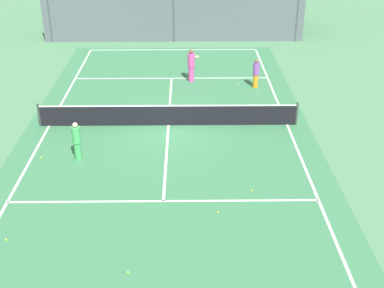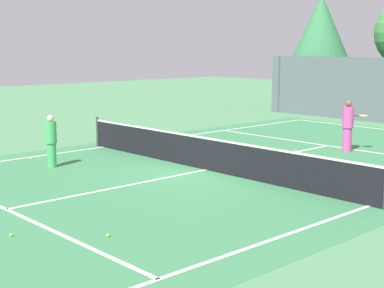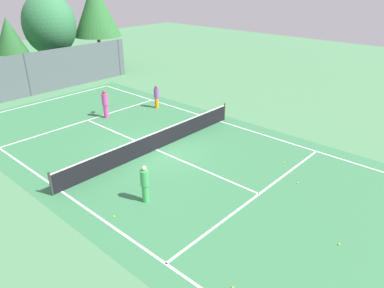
% 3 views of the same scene
% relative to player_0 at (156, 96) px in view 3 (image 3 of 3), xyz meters
% --- Properties ---
extents(ground_plane, '(80.00, 80.00, 0.00)m').
position_rel_player_0_xyz_m(ground_plane, '(-4.61, -4.89, -0.81)').
color(ground_plane, '#4C8456').
extents(court_surface, '(13.00, 25.00, 0.01)m').
position_rel_player_0_xyz_m(court_surface, '(-4.61, -4.89, -0.81)').
color(court_surface, '#387A4C').
rests_on(court_surface, ground_plane).
extents(tennis_net, '(11.90, 0.10, 1.10)m').
position_rel_player_0_xyz_m(tennis_net, '(-4.61, -4.89, -0.30)').
color(tennis_net, '#333833').
rests_on(tennis_net, ground_plane).
extents(perimeter_fence, '(18.00, 0.12, 3.20)m').
position_rel_player_0_xyz_m(perimeter_fence, '(-4.61, 9.11, 0.79)').
color(perimeter_fence, '#515B60').
rests_on(perimeter_fence, ground_plane).
extents(tree_2, '(4.38, 4.81, 7.13)m').
position_rel_player_0_xyz_m(tree_2, '(-0.13, 13.21, 3.68)').
color(tree_2, brown).
rests_on(tree_2, ground_plane).
extents(tree_3, '(4.35, 4.35, 7.93)m').
position_rel_player_0_xyz_m(tree_3, '(4.30, 12.61, 4.69)').
color(tree_3, brown).
rests_on(tree_3, ground_plane).
extents(tree_4, '(2.61, 2.61, 5.36)m').
position_rel_player_0_xyz_m(tree_4, '(-3.47, 13.74, 3.05)').
color(tree_4, brown).
rests_on(tree_4, ground_plane).
extents(player_0, '(0.34, 0.34, 1.59)m').
position_rel_player_0_xyz_m(player_0, '(0.00, 0.00, 0.00)').
color(player_0, orange).
rests_on(player_0, ground_plane).
extents(player_1, '(0.71, 0.94, 1.84)m').
position_rel_player_0_xyz_m(player_1, '(-3.48, 1.04, 0.14)').
color(player_1, '#D14799').
rests_on(player_1, ground_plane).
extents(player_2, '(0.35, 0.35, 1.64)m').
position_rel_player_0_xyz_m(player_2, '(-8.16, -8.13, 0.03)').
color(player_2, '#3FA559').
rests_on(player_2, ground_plane).
extents(tennis_ball_0, '(0.07, 0.07, 0.07)m').
position_rel_player_0_xyz_m(tennis_ball_0, '(-1.41, -10.68, -0.78)').
color(tennis_ball_0, '#CCE533').
rests_on(tennis_ball_0, ground_plane).
extents(tennis_ball_1, '(0.07, 0.07, 0.07)m').
position_rel_player_0_xyz_m(tennis_ball_1, '(-4.70, -0.34, -0.78)').
color(tennis_ball_1, '#CCE533').
rests_on(tennis_ball_1, ground_plane).
extents(tennis_ball_2, '(0.07, 0.07, 0.07)m').
position_rel_player_0_xyz_m(tennis_ball_2, '(-9.47, -13.49, -0.78)').
color(tennis_ball_2, '#CCE533').
rests_on(tennis_ball_2, ground_plane).
extents(tennis_ball_3, '(0.07, 0.07, 0.07)m').
position_rel_player_0_xyz_m(tennis_ball_3, '(-5.49, -15.06, -0.78)').
color(tennis_ball_3, '#CCE533').
rests_on(tennis_ball_3, ground_plane).
extents(tennis_ball_4, '(0.07, 0.07, 0.07)m').
position_rel_player_0_xyz_m(tennis_ball_4, '(-0.89, 0.32, -0.78)').
color(tennis_ball_4, '#CCE533').
rests_on(tennis_ball_4, ground_plane).
extents(tennis_ball_5, '(0.07, 0.07, 0.07)m').
position_rel_player_0_xyz_m(tennis_ball_5, '(-2.73, -12.07, -0.78)').
color(tennis_ball_5, '#CCE533').
rests_on(tennis_ball_5, ground_plane).
extents(tennis_ball_6, '(0.07, 0.07, 0.07)m').
position_rel_player_0_xyz_m(tennis_ball_6, '(-9.70, -8.04, -0.78)').
color(tennis_ball_6, '#CCE533').
rests_on(tennis_ball_6, ground_plane).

